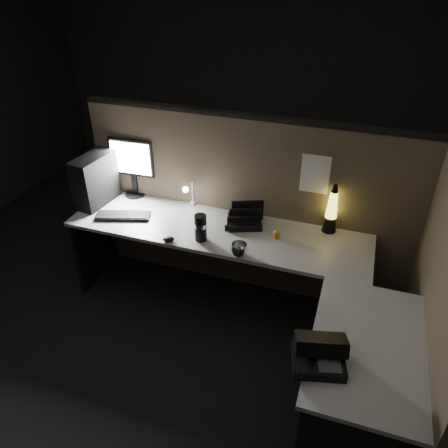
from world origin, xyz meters
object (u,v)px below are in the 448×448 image
(monitor, at_px, (132,162))
(keyboard, at_px, (123,216))
(pc_tower, at_px, (95,180))
(lava_lamp, at_px, (331,212))
(desk_phone, at_px, (318,353))

(monitor, xyz_separation_m, keyboard, (0.08, -0.37, -0.29))
(pc_tower, distance_m, lava_lamp, 1.88)
(monitor, xyz_separation_m, desk_phone, (1.75, -1.30, -0.24))
(keyboard, bearing_deg, pc_tower, 136.87)
(lava_lamp, bearing_deg, desk_phone, -85.44)
(lava_lamp, xyz_separation_m, desk_phone, (0.10, -1.25, -0.10))
(monitor, height_order, lava_lamp, monitor)
(keyboard, relative_size, lava_lamp, 1.09)
(desk_phone, bearing_deg, keyboard, 136.97)
(pc_tower, relative_size, keyboard, 0.97)
(pc_tower, relative_size, lava_lamp, 1.06)
(monitor, height_order, desk_phone, monitor)
(pc_tower, height_order, keyboard, pc_tower)
(keyboard, xyz_separation_m, lava_lamp, (1.57, 0.32, 0.15))
(pc_tower, bearing_deg, keyboard, -18.24)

